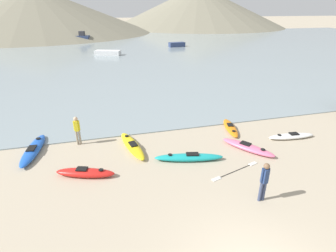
{
  "coord_description": "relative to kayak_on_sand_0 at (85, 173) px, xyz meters",
  "views": [
    {
      "loc": [
        -3.68,
        -3.98,
        6.99
      ],
      "look_at": [
        0.01,
        9.77,
        0.5
      ],
      "focal_mm": 28.0,
      "sensor_mm": 36.0,
      "label": 1
    }
  ],
  "objects": [
    {
      "name": "moored_boat_3",
      "position": [
        16.12,
        39.16,
        0.28
      ],
      "size": [
        3.11,
        1.49,
        0.81
      ],
      "color": "navy",
      "rests_on": "bay_water"
    },
    {
      "name": "far_hill_midleft",
      "position": [
        -14.37,
        78.02,
        6.02
      ],
      "size": [
        65.44,
        65.44,
        12.41
      ],
      "primitive_type": "cone",
      "color": "gray",
      "rests_on": "ground_plane"
    },
    {
      "name": "far_hill_midright",
      "position": [
        40.62,
        92.6,
        6.97
      ],
      "size": [
        64.78,
        64.78,
        14.3
      ],
      "primitive_type": "cone",
      "color": "gray",
      "rests_on": "ground_plane"
    },
    {
      "name": "kayak_on_sand_2",
      "position": [
        8.66,
        2.81,
        -0.06
      ],
      "size": [
        1.22,
        2.76,
        0.29
      ],
      "color": "orange",
      "rests_on": "ground_plane"
    },
    {
      "name": "kayak_on_sand_3",
      "position": [
        4.95,
        0.05,
        -0.01
      ],
      "size": [
        3.45,
        1.33,
        0.39
      ],
      "color": "teal",
      "rests_on": "ground_plane"
    },
    {
      "name": "kayak_on_sand_6",
      "position": [
        2.4,
        2.04,
        -0.03
      ],
      "size": [
        1.27,
        3.39,
        0.36
      ],
      "color": "yellow",
      "rests_on": "ground_plane"
    },
    {
      "name": "moored_boat_0",
      "position": [
        -1.78,
        51.84,
        0.65
      ],
      "size": [
        4.0,
        2.66,
        2.21
      ],
      "color": "navy",
      "rests_on": "bay_water"
    },
    {
      "name": "kayak_on_sand_0",
      "position": [
        0.0,
        0.0,
        0.0
      ],
      "size": [
        2.74,
        1.44,
        0.41
      ],
      "color": "red",
      "rests_on": "ground_plane"
    },
    {
      "name": "loose_paddle",
      "position": [
        6.75,
        -1.42,
        -0.17
      ],
      "size": [
        2.71,
        0.98,
        0.03
      ],
      "color": "black",
      "rests_on": "ground_plane"
    },
    {
      "name": "bay_water",
      "position": [
        4.73,
        38.59,
        -0.15
      ],
      "size": [
        160.0,
        70.0,
        0.06
      ],
      "primitive_type": "cube",
      "color": "gray",
      "rests_on": "ground_plane"
    },
    {
      "name": "kayak_on_sand_5",
      "position": [
        8.34,
        0.23,
        -0.02
      ],
      "size": [
        2.22,
        2.83,
        0.37
      ],
      "color": "#E5668C",
      "rests_on": "ground_plane"
    },
    {
      "name": "person_near_foreground",
      "position": [
        6.74,
        -3.48,
        0.79
      ],
      "size": [
        0.34,
        0.25,
        1.7
      ],
      "color": "#384260",
      "rests_on": "ground_plane"
    },
    {
      "name": "person_near_waterline",
      "position": [
        -0.39,
        3.23,
        0.77
      ],
      "size": [
        0.34,
        0.26,
        1.66
      ],
      "color": "gray",
      "rests_on": "ground_plane"
    },
    {
      "name": "kayak_on_sand_1",
      "position": [
        11.51,
        0.8,
        -0.05
      ],
      "size": [
        2.83,
        0.87,
        0.32
      ],
      "color": "white",
      "rests_on": "ground_plane"
    },
    {
      "name": "kayak_on_sand_4",
      "position": [
        -2.68,
        2.9,
        -0.01
      ],
      "size": [
        1.12,
        3.56,
        0.38
      ],
      "color": "blue",
      "rests_on": "ground_plane"
    },
    {
      "name": "moored_boat_4",
      "position": [
        2.84,
        32.82,
        0.23
      ],
      "size": [
        4.24,
        2.88,
        0.71
      ],
      "color": "white",
      "rests_on": "bay_water"
    }
  ]
}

